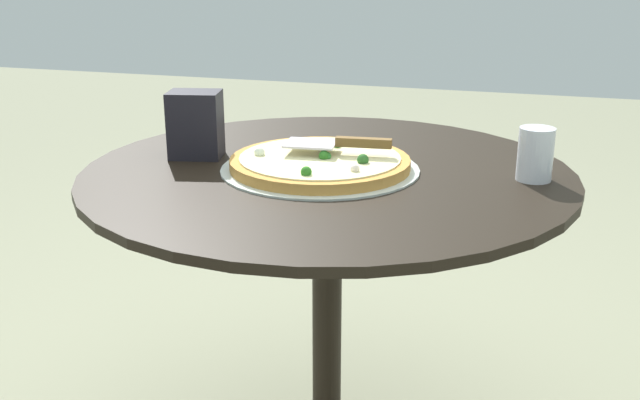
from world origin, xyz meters
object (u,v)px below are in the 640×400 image
at_px(drinking_cup, 535,154).
at_px(pizza_on_tray, 320,163).
at_px(pizza_server, 338,143).
at_px(patio_table, 327,253).
at_px(napkin_dispenser, 196,124).

bearing_deg(drinking_cup, pizza_on_tray, 97.28).
bearing_deg(drinking_cup, pizza_server, 93.59).
bearing_deg(pizza_server, patio_table, 131.80).
relative_size(patio_table, drinking_cup, 9.67).
distance_m(pizza_on_tray, pizza_server, 0.05).
xyz_separation_m(pizza_server, napkin_dispenser, (-0.01, 0.30, 0.02)).
bearing_deg(pizza_on_tray, patio_table, -43.80).
xyz_separation_m(pizza_on_tray, pizza_server, (0.03, -0.03, 0.04)).
xyz_separation_m(patio_table, pizza_server, (0.02, -0.02, 0.23)).
bearing_deg(pizza_server, drinking_cup, -86.41).
distance_m(pizza_server, drinking_cup, 0.37).
relative_size(drinking_cup, napkin_dispenser, 0.73).
relative_size(patio_table, pizza_on_tray, 2.48).
relative_size(pizza_server, napkin_dispenser, 1.57).
height_order(patio_table, drinking_cup, drinking_cup).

